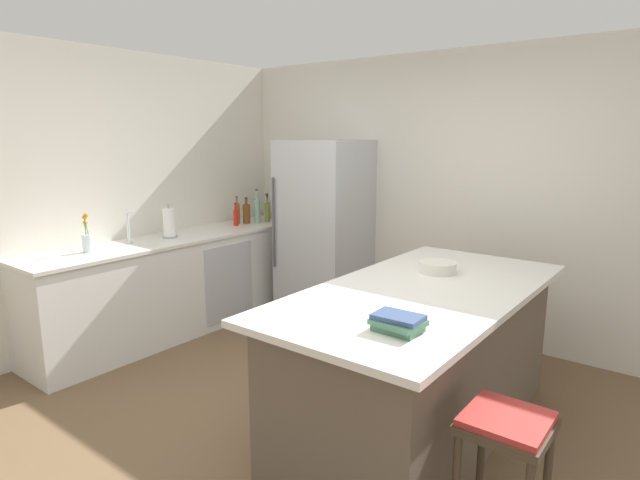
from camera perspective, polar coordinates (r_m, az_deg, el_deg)
The scene contains 19 objects.
ground_plane at distance 3.50m, azimuth -1.92°, elevation -20.50°, with size 7.20×7.20×0.00m, color brown.
wall_rear at distance 4.95m, azimuth 14.90°, elevation 4.65°, with size 6.00×0.10×2.60m, color silver.
wall_left at distance 4.95m, azimuth -24.51°, elevation 4.01°, with size 0.10×6.00×2.60m, color silver.
counter_run_left at distance 5.16m, azimuth -15.21°, elevation -4.62°, with size 0.65×2.88×0.92m.
kitchen_island at distance 3.38m, azimuth 10.95°, elevation -12.80°, with size 1.11×2.25×0.94m.
refrigerator at distance 5.27m, azimuth 0.46°, elevation 1.08°, with size 0.79×0.73×1.81m.
bar_stool at distance 2.53m, azimuth 19.69°, elevation -20.20°, with size 0.36×0.36×0.68m.
sink_faucet at distance 4.82m, azimuth -20.26°, elevation 1.43°, with size 0.15×0.05×0.30m.
flower_vase at distance 4.62m, azimuth -24.24°, elevation -0.01°, with size 0.08×0.08×0.32m.
paper_towel_roll at distance 5.02m, azimuth -16.24°, elevation 1.78°, with size 0.14×0.14×0.31m.
syrup_bottle at distance 5.97m, azimuth -5.78°, elevation 3.44°, with size 0.06×0.06×0.29m.
soda_bottle at distance 5.84m, azimuth -5.86°, elevation 3.33°, with size 0.07×0.07×0.29m.
olive_oil_bottle at distance 5.72m, azimuth -5.83°, elevation 3.11°, with size 0.05×0.05×0.29m.
gin_bottle at distance 5.67m, azimuth -6.94°, elevation 3.31°, with size 0.07×0.07×0.36m.
whiskey_bottle at distance 5.65m, azimuth -8.10°, elevation 2.93°, with size 0.08×0.08×0.28m.
vinegar_bottle at distance 5.63m, azimuth -9.11°, elevation 2.93°, with size 0.06×0.06×0.30m.
hot_sauce_bottle at distance 5.52m, azimuth -9.25°, elevation 2.52°, with size 0.05×0.05×0.24m.
cookbook_stack at distance 2.51m, azimuth 8.59°, elevation -8.99°, with size 0.24×0.21×0.08m.
mixing_bowl at distance 3.60m, azimuth 12.82°, elevation -2.93°, with size 0.25×0.25×0.07m.
Camera 1 is at (1.90, -2.28, 1.85)m, focal length 29.09 mm.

